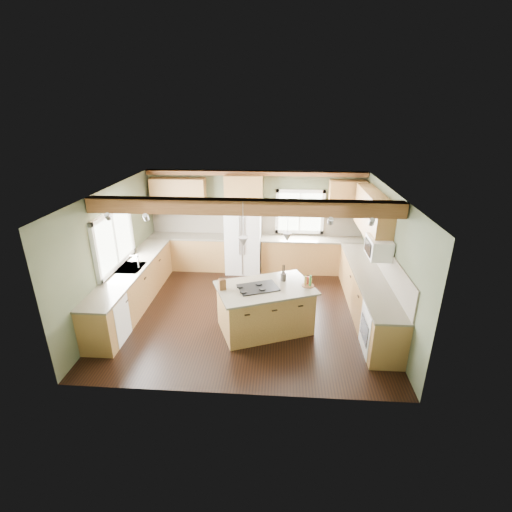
{
  "coord_description": "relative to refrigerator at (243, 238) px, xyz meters",
  "views": [
    {
      "loc": [
        0.67,
        -6.94,
        4.1
      ],
      "look_at": [
        0.16,
        0.3,
        1.16
      ],
      "focal_mm": 26.0,
      "sensor_mm": 36.0,
      "label": 1
    }
  ],
  "objects": [
    {
      "name": "upper_cab_back_corner",
      "position": [
        2.6,
        0.21,
        1.05
      ],
      "size": [
        0.9,
        0.35,
        0.9
      ],
      "primitive_type": "cube",
      "color": "brown",
      "rests_on": "wall_back"
    },
    {
      "name": "upper_cab_over_fridge",
      "position": [
        -0.0,
        0.21,
        1.25
      ],
      "size": [
        0.96,
        0.35,
        0.7
      ],
      "primitive_type": "cube",
      "color": "brown",
      "rests_on": "wall_back"
    },
    {
      "name": "upper_cab_right",
      "position": [
        2.92,
        -1.22,
        1.05
      ],
      "size": [
        0.35,
        2.2,
        0.9
      ],
      "primitive_type": "cube",
      "color": "brown",
      "rests_on": "wall_right"
    },
    {
      "name": "oven",
      "position": [
        2.79,
        -3.37,
        -0.47
      ],
      "size": [
        0.6,
        0.72,
        0.84
      ],
      "primitive_type": "cube",
      "color": "white",
      "rests_on": "floor"
    },
    {
      "name": "refrigerator",
      "position": [
        0.0,
        0.0,
        0.0
      ],
      "size": [
        0.9,
        0.74,
        1.8
      ],
      "primitive_type": "cube",
      "color": "silver",
      "rests_on": "floor"
    },
    {
      "name": "counter_back_right",
      "position": [
        1.79,
        0.08,
        0.0
      ],
      "size": [
        2.66,
        0.64,
        0.04
      ],
      "primitive_type": "cube",
      "color": "#453F32",
      "rests_on": "base_cab_back_right"
    },
    {
      "name": "counter_left",
      "position": [
        -2.2,
        -2.07,
        0.0
      ],
      "size": [
        0.64,
        3.74,
        0.04
      ],
      "primitive_type": "cube",
      "color": "#453F32",
      "rests_on": "base_cab_left"
    },
    {
      "name": "island_top",
      "position": [
        0.7,
        -2.79,
        0.0
      ],
      "size": [
        2.08,
        1.71,
        0.04
      ],
      "primitive_type": "cube",
      "rotation": [
        0.0,
        0.0,
        0.38
      ],
      "color": "#453F32",
      "rests_on": "island"
    },
    {
      "name": "counter_back_left",
      "position": [
        -1.49,
        0.08,
        0.0
      ],
      "size": [
        2.06,
        0.64,
        0.04
      ],
      "primitive_type": "cube",
      "color": "#453F32",
      "rests_on": "base_cab_back_left"
    },
    {
      "name": "base_cab_right",
      "position": [
        2.8,
        -2.07,
        -0.46
      ],
      "size": [
        0.6,
        3.7,
        0.88
      ],
      "primitive_type": "cube",
      "color": "brown",
      "rests_on": "floor"
    },
    {
      "name": "pendant_left",
      "position": [
        0.31,
        -2.94,
        0.98
      ],
      "size": [
        0.18,
        0.18,
        0.16
      ],
      "primitive_type": "cone",
      "rotation": [
        3.14,
        0.0,
        0.0
      ],
      "color": "#B2B2B7",
      "rests_on": "ceiling"
    },
    {
      "name": "utensil_crock",
      "position": [
        1.04,
        -2.47,
        0.1
      ],
      "size": [
        0.15,
        0.15,
        0.15
      ],
      "primitive_type": "cylinder",
      "rotation": [
        0.0,
        0.0,
        0.53
      ],
      "color": "#433B36",
      "rests_on": "island_top"
    },
    {
      "name": "window_back",
      "position": [
        1.45,
        0.36,
        0.65
      ],
      "size": [
        1.1,
        0.04,
        1.0
      ],
      "primitive_type": "cube",
      "color": "white",
      "rests_on": "wall_back"
    },
    {
      "name": "island",
      "position": [
        0.7,
        -2.79,
        -0.46
      ],
      "size": [
        1.93,
        1.57,
        0.88
      ],
      "primitive_type": "cube",
      "rotation": [
        0.0,
        0.0,
        0.38
      ],
      "color": "olive",
      "rests_on": "floor"
    },
    {
      "name": "sink",
      "position": [
        -2.2,
        -2.07,
        0.01
      ],
      "size": [
        0.5,
        0.65,
        0.03
      ],
      "primitive_type": "cube",
      "color": "#262628",
      "rests_on": "counter_left"
    },
    {
      "name": "cooktop",
      "position": [
        0.57,
        -2.84,
        0.03
      ],
      "size": [
        0.85,
        0.72,
        0.02
      ],
      "primitive_type": "cube",
      "rotation": [
        0.0,
        0.0,
        0.38
      ],
      "color": "black",
      "rests_on": "island_top"
    },
    {
      "name": "upper_cab_back_left",
      "position": [
        -1.69,
        0.21,
        1.05
      ],
      "size": [
        1.4,
        0.35,
        0.9
      ],
      "primitive_type": "cube",
      "color": "brown",
      "rests_on": "wall_back"
    },
    {
      "name": "microwave",
      "position": [
        2.88,
        -2.17,
        0.65
      ],
      "size": [
        0.4,
        0.7,
        0.38
      ],
      "primitive_type": "cube",
      "color": "white",
      "rests_on": "wall_right"
    },
    {
      "name": "base_cab_back_right",
      "position": [
        1.79,
        0.08,
        -0.46
      ],
      "size": [
        2.62,
        0.6,
        0.88
      ],
      "primitive_type": "cube",
      "color": "brown",
      "rests_on": "floor"
    },
    {
      "name": "wall_left",
      "position": [
        -2.5,
        -2.12,
        0.4
      ],
      "size": [
        0.0,
        5.0,
        5.0
      ],
      "primitive_type": "plane",
      "rotation": [
        1.57,
        0.0,
        1.57
      ],
      "color": "#454F38",
      "rests_on": "ground"
    },
    {
      "name": "ceiling",
      "position": [
        0.3,
        -2.12,
        1.7
      ],
      "size": [
        5.6,
        5.6,
        0.0
      ],
      "primitive_type": "plane",
      "rotation": [
        3.14,
        0.0,
        0.0
      ],
      "color": "silver",
      "rests_on": "wall_back"
    },
    {
      "name": "base_cab_back_left",
      "position": [
        -1.49,
        0.08,
        -0.46
      ],
      "size": [
        2.02,
        0.6,
        0.88
      ],
      "primitive_type": "cube",
      "color": "brown",
      "rests_on": "floor"
    },
    {
      "name": "backsplash_back",
      "position": [
        0.3,
        0.36,
        0.31
      ],
      "size": [
        5.58,
        0.03,
        0.58
      ],
      "primitive_type": "cube",
      "color": "brown",
      "rests_on": "wall_back"
    },
    {
      "name": "dishwasher",
      "position": [
        -2.19,
        -3.37,
        -0.47
      ],
      "size": [
        0.6,
        0.6,
        0.84
      ],
      "primitive_type": "cube",
      "color": "white",
      "rests_on": "floor"
    },
    {
      "name": "knife_block",
      "position": [
        -0.09,
        -2.94,
        0.12
      ],
      "size": [
        0.15,
        0.13,
        0.21
      ],
      "primitive_type": "cube",
      "rotation": [
        0.0,
        0.0,
        0.37
      ],
      "color": "brown",
      "rests_on": "island_top"
    },
    {
      "name": "wall_right",
      "position": [
        3.1,
        -2.12,
        0.4
      ],
      "size": [
        0.0,
        5.0,
        5.0
      ],
      "primitive_type": "plane",
      "rotation": [
        1.57,
        0.0,
        -1.57
      ],
      "color": "#454F38",
      "rests_on": "ground"
    },
    {
      "name": "floor",
      "position": [
        0.3,
        -2.12,
        -0.9
      ],
      "size": [
        5.6,
        5.6,
        0.0
      ],
      "primitive_type": "plane",
      "color": "black",
      "rests_on": "ground"
    },
    {
      "name": "window_left",
      "position": [
        -2.48,
        -2.07,
        0.65
      ],
      "size": [
        0.04,
        1.6,
        1.05
      ],
      "primitive_type": "cube",
      "color": "white",
      "rests_on": "wall_left"
    },
    {
      "name": "backsplash_right",
      "position": [
        3.08,
        -2.07,
        0.31
      ],
      "size": [
        0.03,
        3.7,
        0.58
      ],
      "primitive_type": "cube",
      "color": "brown",
      "rests_on": "wall_right"
    },
    {
      "name": "ceiling_beam",
      "position": [
        0.3,
        -2.79,
        1.57
      ],
      "size": [
        5.55,
        0.26,
        0.26
      ],
      "primitive_type": "cube",
      "color": "#562E18",
      "rests_on": "ceiling"
    },
    {
      "name": "counter_right",
      "position": [
        2.8,
        -2.07,
        0.0
      ],
      "size": [
        0.64,
        3.74,
        0.04
      ],
      "primitive_type": "cube",
      "color": "#453F32",
      "rests_on": "base_cab_right"
    },
    {
      "name": "wall_back",
      "position": [
        0.3,
        0.38,
        0.4
      ],
      "size": [
        5.6,
        0.0,
        5.6
      ],
      "primitive_type": "plane",
      "rotation": [
        1.57,
        0.0,
        0.0
      ],
      "color": "#454F38",
      "rests_on": "ground"
    },
    {
      "name": "bottle_tray",
      "position": [
        1.51,
        -2.68,
        0.13
      ],
      "size": [
        0.31,
        0.31,
        0.21
      ],
      "primitive_type": null,
      "rotation": [
        0.0,
        0.0,
        0.44
      ],
      "color": "brown",
      "rests_on": "island_top"
    },
    {
      "name": "soffit_trim",
      "position": [
        0.3,
        0.28,
        1.64
      ],
      "size": [
        5.55,
        0.2,
        0.1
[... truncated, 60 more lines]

